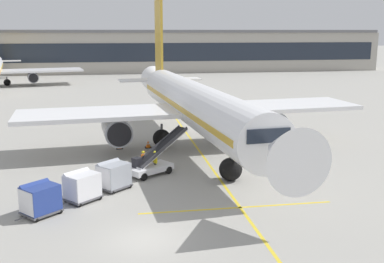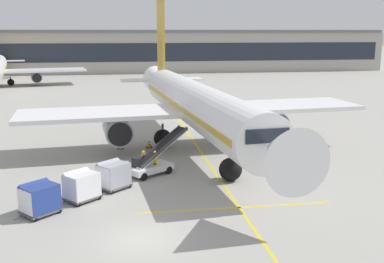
{
  "view_description": "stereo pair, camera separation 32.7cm",
  "coord_description": "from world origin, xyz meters",
  "px_view_note": "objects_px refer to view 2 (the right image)",
  "views": [
    {
      "loc": [
        -1.18,
        -22.21,
        10.48
      ],
      "look_at": [
        4.25,
        10.23,
        3.34
      ],
      "focal_mm": 43.29,
      "sensor_mm": 36.0,
      "label": 1
    },
    {
      "loc": [
        -0.85,
        -22.26,
        10.48
      ],
      "look_at": [
        4.25,
        10.23,
        3.34
      ],
      "focal_mm": 43.29,
      "sensor_mm": 36.0,
      "label": 2
    }
  ],
  "objects_px": {
    "ground_crew_by_loader": "(119,175)",
    "belt_loader": "(152,162)",
    "safety_cone_engine_keepout": "(120,145)",
    "safety_cone_nose_mark": "(149,144)",
    "ground_crew_marshaller": "(155,161)",
    "safety_cone_wingtip": "(145,154)",
    "parked_airplane": "(195,105)",
    "baggage_cart_lead": "(113,175)",
    "baggage_cart_third": "(39,198)",
    "ground_crew_by_carts": "(143,160)",
    "baggage_cart_second": "(81,185)"
  },
  "relations": [
    {
      "from": "baggage_cart_third",
      "to": "ground_crew_marshaller",
      "type": "bearing_deg",
      "value": 43.55
    },
    {
      "from": "parked_airplane",
      "to": "baggage_cart_third",
      "type": "bearing_deg",
      "value": -128.79
    },
    {
      "from": "safety_cone_engine_keepout",
      "to": "ground_crew_by_carts",
      "type": "bearing_deg",
      "value": -77.91
    },
    {
      "from": "ground_crew_marshaller",
      "to": "safety_cone_nose_mark",
      "type": "distance_m",
      "value": 7.99
    },
    {
      "from": "ground_crew_marshaller",
      "to": "safety_cone_engine_keepout",
      "type": "xyz_separation_m",
      "value": [
        -2.55,
        8.06,
        -0.65
      ]
    },
    {
      "from": "ground_crew_by_loader",
      "to": "ground_crew_marshaller",
      "type": "distance_m",
      "value": 4.14
    },
    {
      "from": "baggage_cart_third",
      "to": "safety_cone_wingtip",
      "type": "bearing_deg",
      "value": 58.95
    },
    {
      "from": "baggage_cart_third",
      "to": "ground_crew_by_carts",
      "type": "height_order",
      "value": "baggage_cart_third"
    },
    {
      "from": "parked_airplane",
      "to": "belt_loader",
      "type": "xyz_separation_m",
      "value": [
        -4.45,
        -7.54,
        -3.07
      ]
    },
    {
      "from": "parked_airplane",
      "to": "baggage_cart_second",
      "type": "xyz_separation_m",
      "value": [
        -9.28,
        -12.38,
        -2.97
      ]
    },
    {
      "from": "belt_loader",
      "to": "ground_crew_by_loader",
      "type": "relative_size",
      "value": 2.85
    },
    {
      "from": "baggage_cart_lead",
      "to": "baggage_cart_third",
      "type": "height_order",
      "value": "same"
    },
    {
      "from": "parked_airplane",
      "to": "baggage_cart_lead",
      "type": "xyz_separation_m",
      "value": [
        -7.32,
        -10.44,
        -2.97
      ]
    },
    {
      "from": "ground_crew_marshaller",
      "to": "safety_cone_nose_mark",
      "type": "relative_size",
      "value": 2.6
    },
    {
      "from": "parked_airplane",
      "to": "baggage_cart_lead",
      "type": "height_order",
      "value": "parked_airplane"
    },
    {
      "from": "safety_cone_wingtip",
      "to": "baggage_cart_third",
      "type": "bearing_deg",
      "value": -121.05
    },
    {
      "from": "baggage_cart_lead",
      "to": "safety_cone_wingtip",
      "type": "height_order",
      "value": "baggage_cart_lead"
    },
    {
      "from": "baggage_cart_lead",
      "to": "ground_crew_by_loader",
      "type": "relative_size",
      "value": 1.47
    },
    {
      "from": "ground_crew_marshaller",
      "to": "ground_crew_by_carts",
      "type": "bearing_deg",
      "value": 165.71
    },
    {
      "from": "ground_crew_marshaller",
      "to": "safety_cone_nose_mark",
      "type": "bearing_deg",
      "value": 89.57
    },
    {
      "from": "ground_crew_marshaller",
      "to": "safety_cone_engine_keepout",
      "type": "bearing_deg",
      "value": 107.52
    },
    {
      "from": "ground_crew_by_carts",
      "to": "safety_cone_wingtip",
      "type": "relative_size",
      "value": 2.24
    },
    {
      "from": "baggage_cart_second",
      "to": "ground_crew_by_loader",
      "type": "xyz_separation_m",
      "value": [
        2.35,
        1.83,
        -0.0
      ]
    },
    {
      "from": "safety_cone_engine_keepout",
      "to": "safety_cone_nose_mark",
      "type": "relative_size",
      "value": 1.06
    },
    {
      "from": "baggage_cart_second",
      "to": "baggage_cart_third",
      "type": "xyz_separation_m",
      "value": [
        -2.24,
        -1.95,
        0.0
      ]
    },
    {
      "from": "ground_crew_by_loader",
      "to": "ground_crew_by_carts",
      "type": "height_order",
      "value": "same"
    },
    {
      "from": "baggage_cart_third",
      "to": "safety_cone_wingtip",
      "type": "xyz_separation_m",
      "value": [
        6.74,
        11.2,
        -0.62
      ]
    },
    {
      "from": "parked_airplane",
      "to": "baggage_cart_third",
      "type": "relative_size",
      "value": 16.0
    },
    {
      "from": "parked_airplane",
      "to": "ground_crew_marshaller",
      "type": "height_order",
      "value": "parked_airplane"
    },
    {
      "from": "parked_airplane",
      "to": "ground_crew_by_loader",
      "type": "relative_size",
      "value": 23.51
    },
    {
      "from": "baggage_cart_lead",
      "to": "ground_crew_by_carts",
      "type": "height_order",
      "value": "baggage_cart_lead"
    },
    {
      "from": "safety_cone_engine_keepout",
      "to": "belt_loader",
      "type": "bearing_deg",
      "value": -74.11
    },
    {
      "from": "parked_airplane",
      "to": "ground_crew_by_loader",
      "type": "xyz_separation_m",
      "value": [
        -6.93,
        -10.55,
        -2.97
      ]
    },
    {
      "from": "baggage_cart_second",
      "to": "safety_cone_engine_keepout",
      "type": "bearing_deg",
      "value": 79.16
    },
    {
      "from": "belt_loader",
      "to": "baggage_cart_lead",
      "type": "xyz_separation_m",
      "value": [
        -2.87,
        -2.91,
        0.1
      ]
    },
    {
      "from": "safety_cone_wingtip",
      "to": "safety_cone_nose_mark",
      "type": "relative_size",
      "value": 1.16
    },
    {
      "from": "ground_crew_by_loader",
      "to": "belt_loader",
      "type": "bearing_deg",
      "value": 50.58
    },
    {
      "from": "ground_crew_by_loader",
      "to": "safety_cone_nose_mark",
      "type": "height_order",
      "value": "ground_crew_by_loader"
    },
    {
      "from": "belt_loader",
      "to": "ground_crew_marshaller",
      "type": "bearing_deg",
      "value": 31.48
    },
    {
      "from": "safety_cone_wingtip",
      "to": "baggage_cart_lead",
      "type": "bearing_deg",
      "value": -109.17
    },
    {
      "from": "safety_cone_engine_keepout",
      "to": "safety_cone_wingtip",
      "type": "relative_size",
      "value": 0.91
    },
    {
      "from": "ground_crew_marshaller",
      "to": "safety_cone_engine_keepout",
      "type": "relative_size",
      "value": 2.45
    },
    {
      "from": "baggage_cart_second",
      "to": "safety_cone_engine_keepout",
      "type": "relative_size",
      "value": 3.6
    },
    {
      "from": "belt_loader",
      "to": "baggage_cart_third",
      "type": "distance_m",
      "value": 9.8
    },
    {
      "from": "parked_airplane",
      "to": "ground_crew_by_carts",
      "type": "relative_size",
      "value": 23.51
    },
    {
      "from": "parked_airplane",
      "to": "safety_cone_nose_mark",
      "type": "bearing_deg",
      "value": 172.46
    },
    {
      "from": "safety_cone_wingtip",
      "to": "ground_crew_marshaller",
      "type": "bearing_deg",
      "value": -82.87
    },
    {
      "from": "belt_loader",
      "to": "parked_airplane",
      "type": "bearing_deg",
      "value": 59.45
    },
    {
      "from": "parked_airplane",
      "to": "safety_cone_engine_keepout",
      "type": "distance_m",
      "value": 7.72
    },
    {
      "from": "ground_crew_marshaller",
      "to": "safety_cone_wingtip",
      "type": "relative_size",
      "value": 2.24
    }
  ]
}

